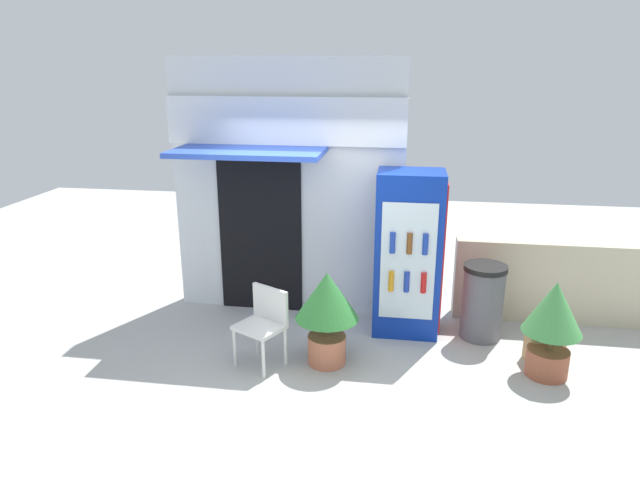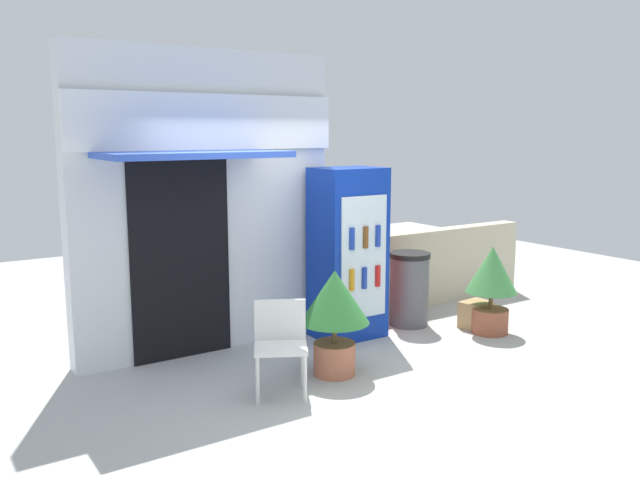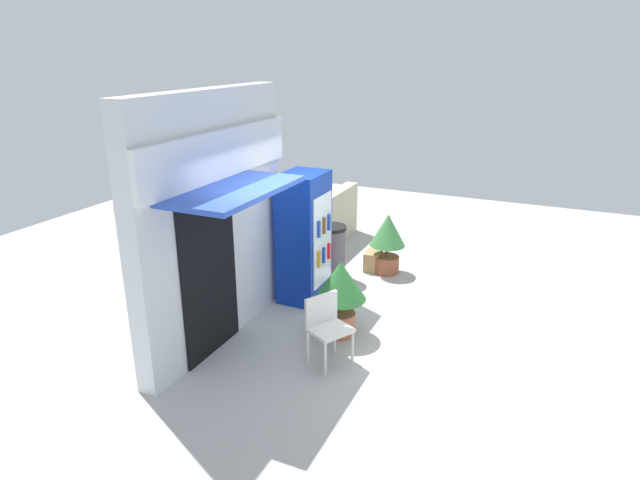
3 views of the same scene
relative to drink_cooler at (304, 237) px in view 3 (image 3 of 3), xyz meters
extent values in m
plane|color=#B2B2AD|center=(-1.00, -1.06, -0.98)|extent=(16.00, 16.00, 0.00)
cube|color=silver|center=(-1.53, 0.51, 0.62)|extent=(2.89, 0.26, 3.19)
cube|color=white|center=(-1.53, 0.34, 1.47)|extent=(2.89, 0.08, 0.57)
cube|color=blue|center=(-1.87, -0.06, 1.16)|extent=(1.74, 0.88, 0.06)
cube|color=black|center=(-1.87, 0.36, 0.07)|extent=(1.06, 0.03, 2.08)
cube|color=#0C2D9E|center=(-0.01, 0.01, 0.00)|extent=(0.76, 0.58, 1.95)
cube|color=silver|center=(-0.01, -0.30, 0.00)|extent=(0.61, 0.02, 1.37)
cube|color=red|center=(0.38, 0.01, 0.00)|extent=(0.02, 0.52, 1.76)
cylinder|color=orange|center=(-0.18, -0.31, -0.23)|extent=(0.06, 0.06, 0.24)
cylinder|color=#1938A5|center=(-0.01, -0.31, -0.23)|extent=(0.06, 0.06, 0.24)
cylinder|color=red|center=(0.18, -0.31, -0.23)|extent=(0.06, 0.06, 0.24)
cylinder|color=#1938A5|center=(-0.19, -0.31, 0.23)|extent=(0.06, 0.06, 0.24)
cylinder|color=brown|center=(0.00, -0.31, 0.23)|extent=(0.06, 0.06, 0.24)
cylinder|color=#1938A5|center=(0.17, -0.31, 0.23)|extent=(0.06, 0.06, 0.24)
cylinder|color=silver|center=(-1.80, -1.14, -0.76)|extent=(0.04, 0.04, 0.43)
cylinder|color=silver|center=(-1.43, -1.33, -0.76)|extent=(0.04, 0.04, 0.43)
cylinder|color=silver|center=(-1.63, -0.83, -0.76)|extent=(0.04, 0.04, 0.43)
cylinder|color=silver|center=(-1.27, -1.03, -0.76)|extent=(0.04, 0.04, 0.43)
cube|color=silver|center=(-1.53, -1.08, -0.53)|extent=(0.60, 0.58, 0.04)
cube|color=silver|center=(-1.44, -0.92, -0.32)|extent=(0.43, 0.26, 0.37)
cylinder|color=#BC6B4C|center=(-0.83, -0.92, -0.82)|extent=(0.41, 0.41, 0.32)
cylinder|color=brown|center=(-0.83, -0.92, -0.55)|extent=(0.05, 0.05, 0.21)
cone|color=#2D7533|center=(-0.83, -0.92, -0.19)|extent=(0.68, 0.68, 0.51)
cylinder|color=#995138|center=(1.46, -0.84, -0.83)|extent=(0.43, 0.43, 0.29)
cylinder|color=brown|center=(1.46, -0.84, -0.58)|extent=(0.05, 0.05, 0.20)
cone|color=#47994C|center=(1.46, -0.84, -0.21)|extent=(0.59, 0.59, 0.54)
cylinder|color=#595960|center=(0.88, -0.06, -0.56)|extent=(0.47, 0.47, 0.84)
cylinder|color=black|center=(0.88, -0.06, -0.11)|extent=(0.50, 0.50, 0.06)
cube|color=beige|center=(1.98, 0.55, -0.46)|extent=(2.78, 0.24, 1.03)
cube|color=tan|center=(1.48, -0.59, -0.81)|extent=(0.38, 0.30, 0.32)
camera|label=1|loc=(-0.09, -6.32, 2.13)|focal=31.68mm
camera|label=2|loc=(-4.34, -5.96, 1.38)|focal=36.86mm
camera|label=3|loc=(-6.80, -3.34, 2.65)|focal=30.38mm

